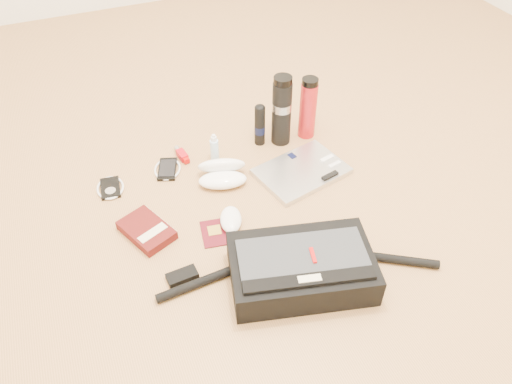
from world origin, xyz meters
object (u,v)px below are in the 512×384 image
laptop (302,171)px  messenger_bag (301,268)px  thermos_black (282,110)px  thermos_red (308,108)px  book (147,230)px

laptop → messenger_bag: bearing=-129.9°
messenger_bag → thermos_black: size_ratio=2.91×
laptop → thermos_red: 0.28m
book → thermos_red: size_ratio=0.83×
book → thermos_black: 0.70m
messenger_bag → book: 0.53m
messenger_bag → book: size_ratio=3.97×
book → thermos_red: thermos_red is taller
messenger_bag → thermos_red: (0.35, 0.65, 0.07)m
messenger_bag → thermos_black: bearing=84.4°
messenger_bag → thermos_black: thermos_black is taller
thermos_black → thermos_red: bearing=-0.9°
laptop → book: bearing=174.3°
messenger_bag → laptop: size_ratio=2.35×
laptop → thermos_black: (0.01, 0.22, 0.14)m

